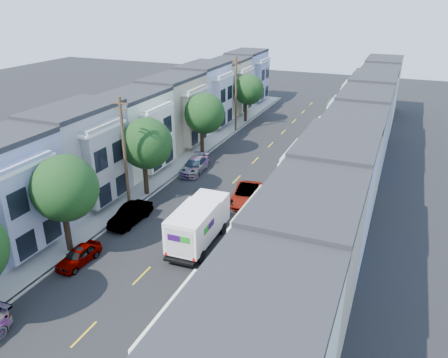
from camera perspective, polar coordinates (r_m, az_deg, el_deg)
The scene contains 26 objects.
ground at distance 35.26m, azimuth -5.43°, elevation -7.21°, with size 160.00×160.00×0.00m, color black.
road_slab at distance 47.63m, azimuth 2.95°, elevation 1.26°, with size 12.00×70.00×0.02m, color black.
curb_left at distance 49.80m, azimuth -3.62°, elevation 2.32°, with size 0.30×70.00×0.15m, color gray.
curb_right at distance 46.10m, azimuth 10.04°, elevation 0.23°, with size 0.30×70.00×0.15m, color gray.
sidewalk_left at distance 50.35m, azimuth -4.95°, elevation 2.52°, with size 2.60×70.00×0.15m, color gray.
sidewalk_right at distance 45.87m, azimuth 11.61°, elevation -0.01°, with size 2.60×70.00×0.15m, color gray.
centerline at distance 47.63m, azimuth 2.95°, elevation 1.24°, with size 0.12×70.00×0.01m, color gold.
townhouse_row_left at distance 52.15m, azimuth -8.67°, elevation 2.99°, with size 5.00×70.00×8.50m, color #BBB695.
townhouse_row_right at distance 45.45m, azimuth 16.28°, elevation -0.82°, with size 5.00×70.00×8.50m, color #BBB695.
tree_b at distance 32.43m, azimuth -20.20°, elevation -1.17°, with size 4.70×4.70×7.56m.
tree_c at distance 40.28m, azimuth -10.17°, elevation 4.58°, with size 4.70×4.70×7.55m.
tree_d at distance 50.77m, azimuth -2.65°, elevation 8.54°, with size 4.70×4.70×7.33m.
tree_e at distance 64.42m, azimuth 3.15°, elevation 11.58°, with size 4.37×4.37×7.05m.
tree_far_r at distance 58.86m, azimuth 14.51°, elevation 8.85°, with size 3.10×3.10×5.52m.
utility_pole_near at distance 37.71m, azimuth -12.83°, elevation 3.03°, with size 1.60×0.26×10.00m.
utility_pole_far at distance 59.91m, azimuth 1.57°, elevation 11.02°, with size 1.60×0.26×10.00m.
fedex_truck at distance 33.05m, azimuth -3.37°, elevation -5.76°, with size 2.60×6.75×3.24m.
lead_sedan at distance 39.98m, azimuth 2.91°, elevation -2.06°, with size 2.46×5.34×1.48m, color black.
parked_left_b at distance 32.98m, azimuth -18.45°, elevation -9.50°, with size 1.48×3.86×1.25m, color black.
parked_left_c at distance 37.28m, azimuth -12.12°, elevation -4.57°, with size 1.57×4.46×1.49m, color #9D9E9F.
parked_left_d at distance 46.76m, azimuth -3.86°, elevation 1.76°, with size 2.06×4.90×1.47m, color #54150F.
parked_right_a at distance 28.05m, azimuth -2.90°, elevation -14.52°, with size 1.36×3.85×1.28m, color #2E3236.
parked_right_b at distance 31.82m, azimuth 1.01°, elevation -9.45°, with size 1.31×3.72×1.24m, color silver.
parked_right_c at distance 50.37m, azimuth 10.03°, elevation 2.90°, with size 1.30×3.69×1.23m, color black.
parked_right_d at distance 59.01m, azimuth 12.11°, elevation 5.78°, with size 1.33×3.78×1.26m, color black.
motorcycle at distance 25.32m, azimuth -6.47°, elevation -20.36°, with size 0.26×1.90×0.76m.
Camera 1 is at (14.67, -26.68, 17.79)m, focal length 35.00 mm.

